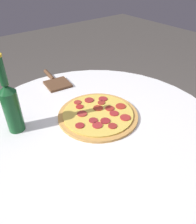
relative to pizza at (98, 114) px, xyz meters
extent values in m
plane|color=#4C4742|center=(-0.05, -0.05, -0.75)|extent=(8.00, 8.00, 0.00)
cylinder|color=white|center=(-0.05, -0.05, -0.74)|extent=(0.58, 0.58, 0.02)
cylinder|color=white|center=(-0.05, -0.05, -0.38)|extent=(0.10, 0.10, 0.70)
cylinder|color=white|center=(-0.05, -0.05, -0.02)|extent=(1.03, 1.03, 0.02)
cylinder|color=#C68E47|center=(0.00, 0.00, 0.00)|extent=(0.33, 0.33, 0.01)
cylinder|color=#E0BC4C|center=(0.00, 0.00, 0.00)|extent=(0.29, 0.29, 0.01)
cylinder|color=#A6211F|center=(-0.04, 0.08, 0.01)|extent=(0.03, 0.03, 0.00)
cylinder|color=maroon|center=(0.06, 0.05, 0.01)|extent=(0.03, 0.03, 0.00)
cylinder|color=#A42A1F|center=(0.11, -0.02, 0.01)|extent=(0.04, 0.04, 0.00)
cylinder|color=maroon|center=(-0.11, -0.02, 0.01)|extent=(0.04, 0.04, 0.00)
cylinder|color=maroon|center=(-0.01, -0.10, 0.01)|extent=(0.03, 0.03, 0.00)
cylinder|color=#A22F2B|center=(-0.06, 0.03, 0.01)|extent=(0.04, 0.04, 0.00)
cylinder|color=maroon|center=(0.05, -0.05, 0.01)|extent=(0.04, 0.04, 0.00)
cylinder|color=#A42E1E|center=(0.02, 0.03, 0.01)|extent=(0.04, 0.04, 0.00)
cylinder|color=maroon|center=(-0.01, -0.06, 0.01)|extent=(0.04, 0.04, 0.00)
cylinder|color=maroon|center=(-0.05, -0.03, 0.01)|extent=(0.04, 0.04, 0.00)
cylinder|color=#A6292A|center=(-0.05, -0.06, 0.01)|extent=(0.04, 0.04, 0.00)
cylinder|color=maroon|center=(0.06, -0.01, 0.01)|extent=(0.04, 0.04, 0.00)
cylinder|color=#A12E26|center=(-0.02, 0.12, 0.01)|extent=(0.03, 0.03, 0.00)
cylinder|color=maroon|center=(0.03, 0.10, 0.01)|extent=(0.04, 0.04, 0.00)
cylinder|color=#A32926|center=(0.06, -0.10, 0.01)|extent=(0.04, 0.04, 0.00)
cylinder|color=maroon|center=(0.08, 0.07, 0.01)|extent=(0.04, 0.04, 0.00)
cylinder|color=#144C23|center=(-0.30, 0.13, 0.08)|extent=(0.06, 0.06, 0.17)
cone|color=#144C23|center=(-0.30, 0.13, 0.17)|extent=(0.06, 0.06, 0.03)
cylinder|color=#144C23|center=(-0.30, 0.13, 0.24)|extent=(0.03, 0.03, 0.10)
cube|color=brown|center=(0.00, 0.34, 0.00)|extent=(0.13, 0.13, 0.01)
cylinder|color=brown|center=(0.01, 0.46, 0.00)|extent=(0.04, 0.13, 0.02)
camera|label=1|loc=(-0.45, -0.58, 0.54)|focal=35.00mm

